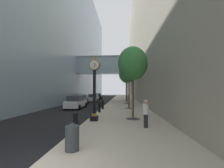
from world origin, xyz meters
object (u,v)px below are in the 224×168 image
trash_bin (72,136)px  car_silver_far (94,98)px  car_black_near (98,96)px  car_white_mid (76,102)px  street_tree_mid_near (129,70)px  bollard_fifth (103,104)px  car_blue_trailing (80,100)px  street_clock (94,86)px  pedestrian_walking (146,113)px  bollard_fourth (99,106)px  bollard_third (95,110)px  bollard_nearest (76,123)px  street_tree_mid_far (127,74)px  street_tree_far (126,78)px  street_tree_near (133,64)px

trash_bin → car_silver_far: size_ratio=0.24×
car_black_near → car_white_mid: car_white_mid is taller
car_black_near → street_tree_mid_near: bearing=-72.7°
bollard_fifth → car_blue_trailing: 8.23m
street_clock → pedestrian_walking: size_ratio=2.81×
street_tree_mid_near → car_white_mid: 8.07m
street_tree_mid_near → car_black_near: street_tree_mid_near is taller
bollard_fourth → bollard_fifth: bearing=90.0°
bollard_third → bollard_nearest: bearing=-90.0°
trash_bin → street_tree_mid_far: bearing=82.8°
car_black_near → car_white_mid: size_ratio=0.93×
trash_bin → bollard_fifth: bearing=92.1°
street_tree_far → bollard_fifth: bearing=-101.4°
bollard_fifth → car_black_near: bearing=99.8°
bollard_nearest → trash_bin: size_ratio=1.09×
street_clock → trash_bin: 6.26m
street_tree_near → bollard_fourth: bearing=131.5°
street_clock → bollard_fourth: bearing=93.4°
street_tree_near → trash_bin: bearing=-111.7°
bollard_fifth → street_tree_mid_near: street_tree_mid_near is taller
car_black_near → car_silver_far: size_ratio=0.97×
bollard_fifth → car_white_mid: 4.05m
car_blue_trailing → street_tree_mid_far: bearing=11.2°
bollard_fourth → car_blue_trailing: 10.66m
street_tree_mid_far → pedestrian_walking: 18.16m
street_tree_far → car_black_near: street_tree_far is taller
street_clock → street_tree_near: (2.92, 0.91, 1.77)m
car_blue_trailing → street_clock: bearing=-71.0°
car_black_near → car_white_mid: (0.61, -23.50, 0.05)m
bollard_nearest → car_blue_trailing: car_blue_trailing is taller
pedestrian_walking → trash_bin: bearing=-130.1°
street_clock → car_white_mid: street_clock is taller
street_tree_near → street_tree_mid_far: bearing=90.0°
street_clock → street_tree_near: 3.54m
street_tree_mid_near → street_tree_mid_far: (0.00, 7.38, 0.32)m
street_tree_mid_far → street_tree_far: size_ratio=1.13×
bollard_fourth → car_silver_far: car_silver_far is taller
bollard_fourth → car_blue_trailing: size_ratio=0.27×
trash_bin → car_silver_far: bearing=98.7°
bollard_nearest → car_white_mid: car_white_mid is taller
bollard_nearest → bollard_third: size_ratio=1.00×
bollard_third → bollard_fifth: 5.58m
street_tree_near → street_tree_mid_far: street_tree_mid_far is taller
car_silver_far → street_tree_mid_near: bearing=-62.6°
street_tree_mid_near → street_tree_near: bearing=-90.0°
bollard_fourth → street_tree_mid_near: street_tree_mid_near is taller
bollard_nearest → street_tree_near: 6.87m
trash_bin → car_blue_trailing: bearing=104.2°
street_tree_near → car_white_mid: size_ratio=1.25×
bollard_nearest → car_white_mid: bearing=106.3°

